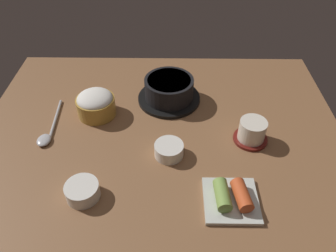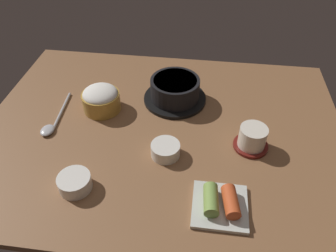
{
  "view_description": "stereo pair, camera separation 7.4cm",
  "coord_description": "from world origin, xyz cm",
  "px_view_note": "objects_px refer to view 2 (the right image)",
  "views": [
    {
      "loc": [
        2.91,
        -65.81,
        62.81
      ],
      "look_at": [
        2.0,
        -2.0,
        5.0
      ],
      "focal_mm": 34.67,
      "sensor_mm": 36.0,
      "label": 1
    },
    {
      "loc": [
        10.3,
        -65.28,
        62.81
      ],
      "look_at": [
        2.0,
        -2.0,
        5.0
      ],
      "focal_mm": 34.67,
      "sensor_mm": 36.0,
      "label": 2
    }
  ],
  "objects_px": {
    "stone_pot": "(175,90)",
    "tea_cup_with_saucer": "(252,138)",
    "rice_bowl": "(101,99)",
    "spoon": "(52,123)",
    "side_bowl_near": "(75,182)",
    "kimchi_plate": "(220,203)",
    "banchan_cup_center": "(165,150)"
  },
  "relations": [
    {
      "from": "stone_pot",
      "to": "tea_cup_with_saucer",
      "type": "relative_size",
      "value": 2.09
    },
    {
      "from": "rice_bowl",
      "to": "spoon",
      "type": "relative_size",
      "value": 0.56
    },
    {
      "from": "side_bowl_near",
      "to": "stone_pot",
      "type": "bearing_deg",
      "value": 62.32
    },
    {
      "from": "kimchi_plate",
      "to": "stone_pot",
      "type": "bearing_deg",
      "value": 110.86
    },
    {
      "from": "stone_pot",
      "to": "side_bowl_near",
      "type": "height_order",
      "value": "stone_pot"
    },
    {
      "from": "stone_pot",
      "to": "rice_bowl",
      "type": "distance_m",
      "value": 0.22
    },
    {
      "from": "banchan_cup_center",
      "to": "spoon",
      "type": "relative_size",
      "value": 0.38
    },
    {
      "from": "stone_pot",
      "to": "banchan_cup_center",
      "type": "distance_m",
      "value": 0.23
    },
    {
      "from": "stone_pot",
      "to": "side_bowl_near",
      "type": "xyz_separation_m",
      "value": [
        -0.19,
        -0.36,
        -0.02
      ]
    },
    {
      "from": "side_bowl_near",
      "to": "banchan_cup_center",
      "type": "bearing_deg",
      "value": 34.03
    },
    {
      "from": "banchan_cup_center",
      "to": "side_bowl_near",
      "type": "relative_size",
      "value": 0.97
    },
    {
      "from": "rice_bowl",
      "to": "kimchi_plate",
      "type": "bearing_deg",
      "value": -40.68
    },
    {
      "from": "kimchi_plate",
      "to": "spoon",
      "type": "distance_m",
      "value": 0.51
    },
    {
      "from": "stone_pot",
      "to": "kimchi_plate",
      "type": "relative_size",
      "value": 1.57
    },
    {
      "from": "rice_bowl",
      "to": "stone_pot",
      "type": "bearing_deg",
      "value": 18.79
    },
    {
      "from": "side_bowl_near",
      "to": "rice_bowl",
      "type": "bearing_deg",
      "value": 93.87
    },
    {
      "from": "banchan_cup_center",
      "to": "spoon",
      "type": "bearing_deg",
      "value": 167.94
    },
    {
      "from": "spoon",
      "to": "side_bowl_near",
      "type": "bearing_deg",
      "value": -55.34
    },
    {
      "from": "side_bowl_near",
      "to": "spoon",
      "type": "distance_m",
      "value": 0.24
    },
    {
      "from": "banchan_cup_center",
      "to": "kimchi_plate",
      "type": "xyz_separation_m",
      "value": [
        0.14,
        -0.14,
        -0.0
      ]
    },
    {
      "from": "side_bowl_near",
      "to": "spoon",
      "type": "xyz_separation_m",
      "value": [
        -0.14,
        0.2,
        -0.01
      ]
    },
    {
      "from": "kimchi_plate",
      "to": "side_bowl_near",
      "type": "xyz_separation_m",
      "value": [
        -0.33,
        0.01,
        0.0
      ]
    },
    {
      "from": "kimchi_plate",
      "to": "banchan_cup_center",
      "type": "bearing_deg",
      "value": 134.58
    },
    {
      "from": "tea_cup_with_saucer",
      "to": "side_bowl_near",
      "type": "bearing_deg",
      "value": -155.45
    },
    {
      "from": "rice_bowl",
      "to": "kimchi_plate",
      "type": "xyz_separation_m",
      "value": [
        0.35,
        -0.3,
        -0.02
      ]
    },
    {
      "from": "stone_pot",
      "to": "kimchi_plate",
      "type": "height_order",
      "value": "stone_pot"
    },
    {
      "from": "banchan_cup_center",
      "to": "stone_pot",
      "type": "bearing_deg",
      "value": 90.65
    },
    {
      "from": "rice_bowl",
      "to": "kimchi_plate",
      "type": "relative_size",
      "value": 0.91
    },
    {
      "from": "rice_bowl",
      "to": "tea_cup_with_saucer",
      "type": "xyz_separation_m",
      "value": [
        0.43,
        -0.1,
        -0.01
      ]
    },
    {
      "from": "tea_cup_with_saucer",
      "to": "side_bowl_near",
      "type": "distance_m",
      "value": 0.45
    },
    {
      "from": "kimchi_plate",
      "to": "side_bowl_near",
      "type": "relative_size",
      "value": 1.57
    },
    {
      "from": "stone_pot",
      "to": "spoon",
      "type": "xyz_separation_m",
      "value": [
        -0.33,
        -0.16,
        -0.03
      ]
    }
  ]
}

